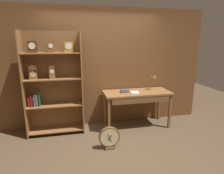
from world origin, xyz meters
TOP-DOWN VIEW (x-y plane):
  - ground_plane at (0.00, 0.00)m, footprint 10.00×10.00m
  - back_wood_panel at (0.00, 1.36)m, footprint 4.80×0.05m
  - bookshelf at (-1.04, 1.04)m, footprint 1.12×0.31m
  - workbench at (0.73, 0.97)m, footprint 1.46×0.61m
  - desk_lamp at (1.13, 1.06)m, footprint 0.18×0.18m
  - toolbox_small at (0.44, 0.98)m, footprint 0.17×0.10m
  - open_repair_manual at (0.64, 0.89)m, footprint 0.21×0.25m
  - round_clock_large at (-0.06, 0.20)m, footprint 0.38×0.11m

SIDE VIEW (x-z plane):
  - ground_plane at x=0.00m, z-range 0.00..0.00m
  - round_clock_large at x=-0.06m, z-range 0.00..0.42m
  - workbench at x=0.73m, z-range 0.31..1.12m
  - open_repair_manual at x=0.64m, z-range 0.81..0.83m
  - toolbox_small at x=0.44m, z-range 0.81..0.88m
  - desk_lamp at x=1.13m, z-range 0.84..1.23m
  - bookshelf at x=-1.04m, z-range 0.02..2.10m
  - back_wood_panel at x=0.00m, z-range 0.00..2.60m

